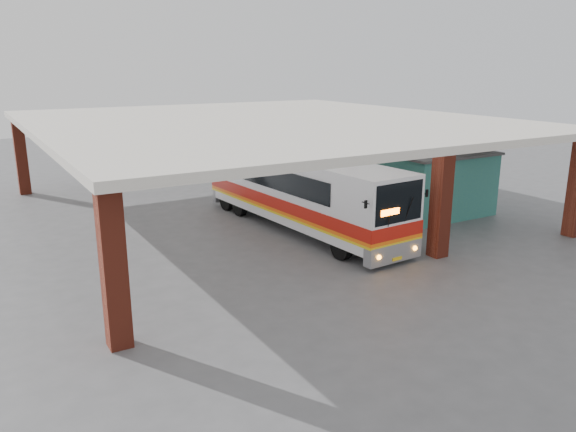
# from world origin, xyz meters

# --- Properties ---
(ground) EXTENTS (90.00, 90.00, 0.00)m
(ground) POSITION_xyz_m (0.00, 0.00, 0.00)
(ground) COLOR #515154
(ground) RESTS_ON ground
(brick_columns) EXTENTS (20.10, 21.60, 4.35)m
(brick_columns) POSITION_xyz_m (1.43, 5.00, 2.17)
(brick_columns) COLOR maroon
(brick_columns) RESTS_ON ground
(canopy_roof) EXTENTS (21.00, 23.00, 0.30)m
(canopy_roof) POSITION_xyz_m (0.50, 6.50, 4.50)
(canopy_roof) COLOR silver
(canopy_roof) RESTS_ON brick_columns
(shop_building) EXTENTS (5.20, 8.20, 3.11)m
(shop_building) POSITION_xyz_m (7.49, 4.00, 1.56)
(shop_building) COLOR #2B6C6D
(shop_building) RESTS_ON ground
(coach_bus) EXTENTS (3.38, 12.40, 3.57)m
(coach_bus) POSITION_xyz_m (0.35, 2.84, 1.77)
(coach_bus) COLOR white
(coach_bus) RESTS_ON ground
(motorcycle) EXTENTS (1.93, 0.84, 0.98)m
(motorcycle) POSITION_xyz_m (4.11, 2.64, 0.49)
(motorcycle) COLOR black
(motorcycle) RESTS_ON ground
(pedestrian) EXTENTS (0.77, 0.68, 1.78)m
(pedestrian) POSITION_xyz_m (1.52, -0.52, 0.89)
(pedestrian) COLOR red
(pedestrian) RESTS_ON ground
(red_chair) EXTENTS (0.50, 0.50, 0.73)m
(red_chair) POSITION_xyz_m (5.08, 5.57, 0.34)
(red_chair) COLOR #AF121C
(red_chair) RESTS_ON ground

